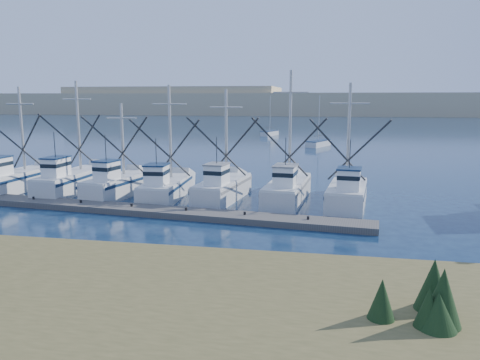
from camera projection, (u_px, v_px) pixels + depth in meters
name	position (u px, v px, depth m)	size (l,w,h in m)	color
ground	(240.00, 249.00, 23.99)	(500.00, 500.00, 0.00)	#0D1D39
floating_dock	(145.00, 210.00, 31.46)	(30.28, 2.02, 0.40)	#56524D
dune_ridge	(319.00, 104.00, 226.50)	(360.00, 60.00, 10.00)	tan
trawler_fleet	(169.00, 186.00, 36.12)	(29.68, 8.68, 9.74)	silver
sailboat_near	(318.00, 143.00, 75.16)	(3.98, 6.10, 8.10)	silver
sailboat_far	(270.00, 133.00, 97.15)	(3.25, 6.12, 8.10)	silver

